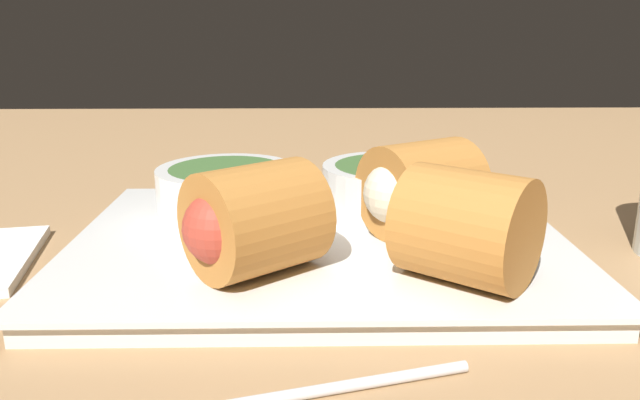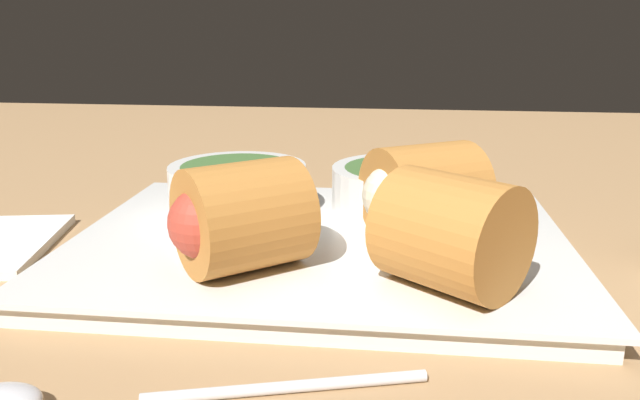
# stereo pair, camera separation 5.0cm
# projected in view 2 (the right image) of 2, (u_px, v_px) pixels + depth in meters

# --- Properties ---
(table_surface) EXTENTS (1.80, 1.40, 0.02)m
(table_surface) POSITION_uv_depth(u_px,v_px,m) (292.00, 281.00, 0.39)
(table_surface) COLOR #A87F54
(table_surface) RESTS_ON ground
(serving_plate) EXTENTS (0.31, 0.23, 0.01)m
(serving_plate) POSITION_uv_depth(u_px,v_px,m) (320.00, 247.00, 0.39)
(serving_plate) COLOR silver
(serving_plate) RESTS_ON table_surface
(roll_front_left) EXTENTS (0.08, 0.08, 0.06)m
(roll_front_left) POSITION_uv_depth(u_px,v_px,m) (443.00, 231.00, 0.31)
(roll_front_left) COLOR #B77533
(roll_front_left) RESTS_ON serving_plate
(roll_front_right) EXTENTS (0.08, 0.08, 0.06)m
(roll_front_right) POSITION_uv_depth(u_px,v_px,m) (236.00, 218.00, 0.33)
(roll_front_right) COLOR #B77533
(roll_front_right) RESTS_ON serving_plate
(roll_back_left) EXTENTS (0.08, 0.08, 0.06)m
(roll_back_left) POSITION_uv_depth(u_px,v_px,m) (419.00, 192.00, 0.38)
(roll_back_left) COLOR #B77533
(roll_back_left) RESTS_ON serving_plate
(dipping_bowl_near) EXTENTS (0.10, 0.10, 0.03)m
(dipping_bowl_near) POSITION_uv_depth(u_px,v_px,m) (401.00, 189.00, 0.43)
(dipping_bowl_near) COLOR silver
(dipping_bowl_near) RESTS_ON serving_plate
(dipping_bowl_far) EXTENTS (0.10, 0.10, 0.03)m
(dipping_bowl_far) POSITION_uv_depth(u_px,v_px,m) (238.00, 187.00, 0.43)
(dipping_bowl_far) COLOR silver
(dipping_bowl_far) RESTS_ON serving_plate
(spoon) EXTENTS (0.18, 0.06, 0.01)m
(spoon) POSITION_uv_depth(u_px,v_px,m) (69.00, 400.00, 0.24)
(spoon) COLOR silver
(spoon) RESTS_ON table_surface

